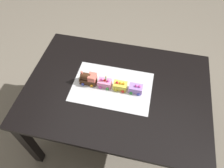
% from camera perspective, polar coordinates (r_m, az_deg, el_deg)
% --- Properties ---
extents(ground_plane, '(8.00, 8.00, 0.00)m').
position_cam_1_polar(ground_plane, '(2.24, 0.97, -12.32)').
color(ground_plane, gray).
extents(dining_table, '(1.40, 1.00, 0.74)m').
position_cam_1_polar(dining_table, '(1.69, 1.25, -3.19)').
color(dining_table, black).
rests_on(dining_table, ground).
extents(cake_board, '(0.60, 0.40, 0.00)m').
position_cam_1_polar(cake_board, '(1.61, 0.00, -0.69)').
color(cake_board, silver).
rests_on(cake_board, dining_table).
extents(cake_locomotive, '(0.14, 0.08, 0.12)m').
position_cam_1_polar(cake_locomotive, '(1.61, -6.45, 1.46)').
color(cake_locomotive, '#472816').
rests_on(cake_locomotive, cake_board).
extents(cake_car_hopper_bubblegum, '(0.10, 0.08, 0.07)m').
position_cam_1_polar(cake_car_hopper_bubblegum, '(1.59, -1.97, 0.27)').
color(cake_car_hopper_bubblegum, pink).
rests_on(cake_car_hopper_bubblegum, cake_board).
extents(cake_car_gondola_lemon, '(0.10, 0.08, 0.07)m').
position_cam_1_polar(cake_car_gondola_lemon, '(1.58, 2.20, -0.48)').
color(cake_car_gondola_lemon, '#F4E04C').
rests_on(cake_car_gondola_lemon, cake_board).
extents(cake_car_tanker_lavender, '(0.10, 0.08, 0.07)m').
position_cam_1_polar(cake_car_tanker_lavender, '(1.57, 6.44, -1.25)').
color(cake_car_tanker_lavender, '#AD84E0').
rests_on(cake_car_tanker_lavender, cake_board).
extents(birthday_candle, '(0.01, 0.01, 0.05)m').
position_cam_1_polar(birthday_candle, '(1.54, -1.67, 1.71)').
color(birthday_candle, '#66D872').
rests_on(birthday_candle, cake_car_hopper_bubblegum).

